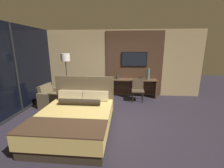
# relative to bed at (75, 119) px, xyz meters

# --- Properties ---
(ground_plane) EXTENTS (16.00, 16.00, 0.00)m
(ground_plane) POSITION_rel_bed_xyz_m (0.83, 0.60, -0.33)
(ground_plane) COLOR #28232D
(wall_back_tv_panel) EXTENTS (7.20, 0.09, 2.80)m
(wall_back_tv_panel) POSITION_rel_bed_xyz_m (0.94, 3.19, 1.07)
(wall_back_tv_panel) COLOR tan
(wall_back_tv_panel) RESTS_ON ground_plane
(wall_left_window) EXTENTS (0.06, 6.00, 2.80)m
(wall_left_window) POSITION_rel_bed_xyz_m (-2.17, 1.00, 1.00)
(wall_left_window) COLOR black
(wall_left_window) RESTS_ON ground_plane
(bed) EXTENTS (1.77, 2.14, 1.24)m
(bed) POSITION_rel_bed_xyz_m (0.00, 0.00, 0.00)
(bed) COLOR #33281E
(bed) RESTS_ON ground_plane
(desk) EXTENTS (1.92, 0.48, 0.77)m
(desk) POSITION_rel_bed_xyz_m (1.60, 2.93, 0.20)
(desk) COLOR brown
(desk) RESTS_ON ground_plane
(tv) EXTENTS (1.08, 0.04, 0.60)m
(tv) POSITION_rel_bed_xyz_m (1.60, 3.12, 1.26)
(tv) COLOR black
(desk_chair) EXTENTS (0.49, 0.49, 0.87)m
(desk_chair) POSITION_rel_bed_xyz_m (1.74, 2.46, 0.18)
(desk_chair) COLOR #4C3D2D
(desk_chair) RESTS_ON ground_plane
(armchair_by_window) EXTENTS (0.91, 0.93, 0.80)m
(armchair_by_window) POSITION_rel_bed_xyz_m (-1.33, 1.59, -0.06)
(armchair_by_window) COLOR brown
(armchair_by_window) RESTS_ON ground_plane
(floor_lamp) EXTENTS (0.34, 0.34, 1.86)m
(floor_lamp) POSITION_rel_bed_xyz_m (-1.02, 2.17, 1.24)
(floor_lamp) COLOR #282623
(floor_lamp) RESTS_ON ground_plane
(vase_tall) EXTENTS (0.13, 0.13, 0.46)m
(vase_tall) POSITION_rel_bed_xyz_m (2.18, 2.89, 0.67)
(vase_tall) COLOR #4C706B
(vase_tall) RESTS_ON desk
(vase_short) EXTENTS (0.11, 0.11, 0.16)m
(vase_short) POSITION_rel_bed_xyz_m (0.90, 2.93, 0.52)
(vase_short) COLOR #333338
(vase_short) RESTS_ON desk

